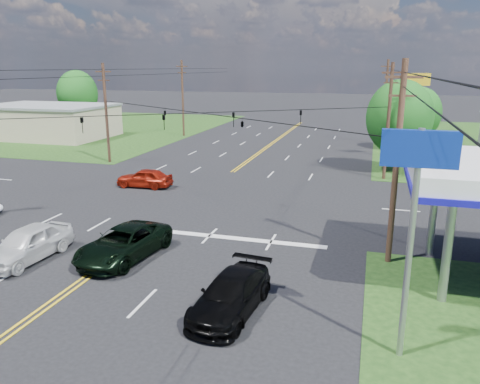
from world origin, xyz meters
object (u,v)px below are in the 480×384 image
(pole_ne, at_px, (388,120))
(pole_left_far, at_px, (183,97))
(retail_nw, at_px, (48,122))
(pickup_dkgreen, at_px, (124,243))
(tree_far_l, at_px, (77,94))
(pickup_white, at_px, (28,244))
(pole_nw, at_px, (106,112))
(tree_right_b, at_px, (418,113))
(pole_se, at_px, (396,162))
(polesign_se, at_px, (416,184))
(pole_right_far, at_px, (385,101))
(tree_right_a, at_px, (400,118))
(suv_black, at_px, (231,295))

(pole_ne, xyz_separation_m, pole_left_far, (-26.00, 19.00, 0.25))
(retail_nw, height_order, pickup_dkgreen, retail_nw)
(tree_far_l, xyz_separation_m, pickup_white, (28.11, -45.54, -4.36))
(pole_nw, height_order, tree_right_b, pole_nw)
(pole_se, relative_size, polesign_se, 1.28)
(pole_nw, relative_size, tree_far_l, 1.09)
(retail_nw, xyz_separation_m, pole_ne, (43.00, -13.00, 2.92))
(pole_se, height_order, pole_right_far, pole_right_far)
(tree_right_a, height_order, pickup_dkgreen, tree_right_a)
(tree_right_a, xyz_separation_m, tree_far_l, (-46.00, 20.00, 0.33))
(pole_right_far, xyz_separation_m, pickup_white, (-16.89, -41.54, -4.33))
(pole_left_far, distance_m, pole_right_far, 26.00)
(pole_nw, xyz_separation_m, polesign_se, (26.21, -25.84, 0.88))
(pole_nw, xyz_separation_m, tree_right_a, (27.00, 3.00, -0.05))
(tree_right_a, height_order, polesign_se, tree_right_a)
(retail_nw, relative_size, pole_nw, 1.68)
(pole_ne, bearing_deg, pole_se, -90.00)
(polesign_se, bearing_deg, pickup_white, 169.07)
(tree_right_b, bearing_deg, pickup_white, -118.51)
(pickup_dkgreen, xyz_separation_m, suv_black, (6.59, -3.58, -0.05))
(pole_nw, bearing_deg, pole_ne, 0.00)
(suv_black, relative_size, polesign_se, 0.67)
(pole_nw, height_order, pickup_dkgreen, pole_nw)
(tree_right_b, distance_m, suv_black, 40.92)
(tree_right_b, bearing_deg, polesign_se, -94.61)
(retail_nw, relative_size, tree_right_b, 2.26)
(tree_far_l, height_order, pickup_white, tree_far_l)
(pole_nw, height_order, polesign_se, pole_nw)
(pole_left_far, relative_size, suv_black, 2.01)
(polesign_se, bearing_deg, suv_black, 169.14)
(pole_right_far, bearing_deg, pole_nw, -143.84)
(retail_nw, distance_m, pickup_white, 44.11)
(tree_far_l, bearing_deg, retail_nw, -78.69)
(pole_right_far, height_order, tree_far_l, pole_right_far)
(tree_far_l, distance_m, polesign_se, 66.56)
(pole_se, distance_m, pickup_dkgreen, 13.52)
(pole_ne, relative_size, tree_right_b, 1.34)
(retail_nw, bearing_deg, pickup_white, -53.70)
(pole_se, xyz_separation_m, suv_black, (-5.91, -6.67, -4.19))
(pole_ne, bearing_deg, pole_left_far, 143.84)
(polesign_se, bearing_deg, pickup_dkgreen, 159.49)
(retail_nw, height_order, pole_left_far, pole_left_far)
(tree_right_b, distance_m, tree_far_l, 49.17)
(pole_nw, distance_m, suv_black, 32.09)
(pickup_white, relative_size, polesign_se, 0.66)
(pole_left_far, relative_size, pickup_white, 2.04)
(pole_se, distance_m, pickup_white, 17.96)
(suv_black, bearing_deg, pole_ne, 82.43)
(retail_nw, xyz_separation_m, suv_black, (37.09, -37.67, -1.28))
(pole_se, bearing_deg, retail_nw, 144.21)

